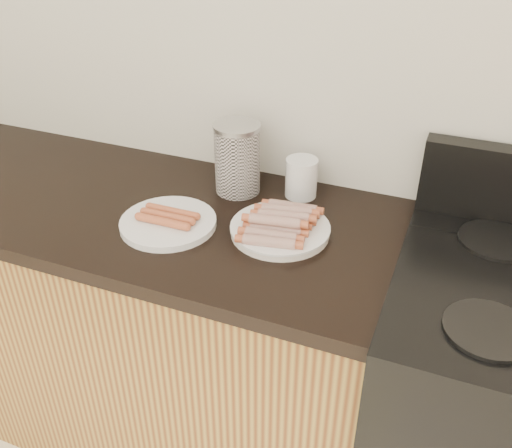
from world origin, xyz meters
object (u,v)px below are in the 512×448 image
at_px(canister, 237,158).
at_px(mug, 301,178).
at_px(side_plate, 168,223).
at_px(main_plate, 280,231).

xyz_separation_m(canister, mug, (0.18, 0.04, -0.05)).
relative_size(side_plate, canister, 1.24).
bearing_deg(mug, main_plate, -86.44).
distance_m(main_plate, canister, 0.27).
bearing_deg(mug, canister, -167.32).
bearing_deg(side_plate, canister, 69.10).
bearing_deg(main_plate, canister, 138.48).
xyz_separation_m(main_plate, mug, (-0.01, 0.21, 0.05)).
height_order(main_plate, canister, canister).
height_order(side_plate, canister, canister).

